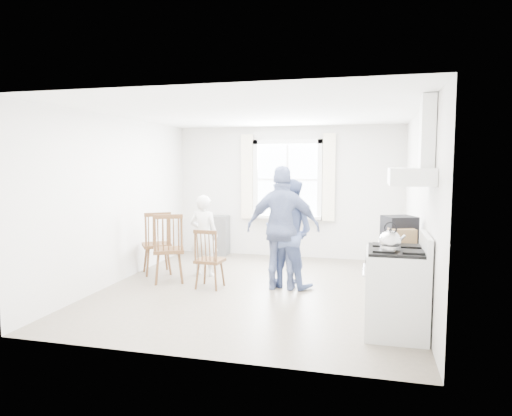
{
  "coord_description": "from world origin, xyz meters",
  "views": [
    {
      "loc": [
        1.61,
        -6.47,
        1.89
      ],
      "look_at": [
        -0.07,
        0.2,
        1.2
      ],
      "focal_mm": 32.0,
      "sensor_mm": 36.0,
      "label": 1
    }
  ],
  "objects_px": {
    "windsor_chair_c": "(168,241)",
    "low_cabinet": "(399,279)",
    "gas_stove": "(396,291)",
    "person_left": "(204,235)",
    "person_right": "(283,228)",
    "windsor_chair_a": "(157,236)",
    "windsor_chair_b": "(207,253)",
    "person_mid": "(289,233)",
    "stereo_stack": "(399,229)"
  },
  "relations": [
    {
      "from": "low_cabinet",
      "to": "person_left",
      "type": "distance_m",
      "value": 3.29
    },
    {
      "from": "gas_stove",
      "to": "low_cabinet",
      "type": "xyz_separation_m",
      "value": [
        0.07,
        0.7,
        -0.03
      ]
    },
    {
      "from": "stereo_stack",
      "to": "person_right",
      "type": "bearing_deg",
      "value": 156.41
    },
    {
      "from": "stereo_stack",
      "to": "person_mid",
      "type": "bearing_deg",
      "value": 150.95
    },
    {
      "from": "person_mid",
      "to": "person_right",
      "type": "relative_size",
      "value": 0.89
    },
    {
      "from": "windsor_chair_b",
      "to": "person_right",
      "type": "relative_size",
      "value": 0.49
    },
    {
      "from": "stereo_stack",
      "to": "gas_stove",
      "type": "bearing_deg",
      "value": -94.18
    },
    {
      "from": "person_left",
      "to": "person_right",
      "type": "height_order",
      "value": "person_right"
    },
    {
      "from": "gas_stove",
      "to": "windsor_chair_a",
      "type": "bearing_deg",
      "value": 154.46
    },
    {
      "from": "stereo_stack",
      "to": "windsor_chair_b",
      "type": "height_order",
      "value": "stereo_stack"
    },
    {
      "from": "gas_stove",
      "to": "windsor_chair_c",
      "type": "xyz_separation_m",
      "value": [
        -3.33,
        1.33,
        0.19
      ]
    },
    {
      "from": "windsor_chair_c",
      "to": "low_cabinet",
      "type": "bearing_deg",
      "value": -10.54
    },
    {
      "from": "gas_stove",
      "to": "person_left",
      "type": "bearing_deg",
      "value": 146.95
    },
    {
      "from": "windsor_chair_a",
      "to": "person_mid",
      "type": "relative_size",
      "value": 0.65
    },
    {
      "from": "low_cabinet",
      "to": "gas_stove",
      "type": "bearing_deg",
      "value": -95.68
    },
    {
      "from": "low_cabinet",
      "to": "stereo_stack",
      "type": "distance_m",
      "value": 0.62
    },
    {
      "from": "gas_stove",
      "to": "windsor_chair_b",
      "type": "height_order",
      "value": "gas_stove"
    },
    {
      "from": "person_left",
      "to": "person_right",
      "type": "xyz_separation_m",
      "value": [
        1.43,
        -0.47,
        0.24
      ]
    },
    {
      "from": "windsor_chair_c",
      "to": "person_right",
      "type": "relative_size",
      "value": 0.6
    },
    {
      "from": "windsor_chair_b",
      "to": "person_mid",
      "type": "relative_size",
      "value": 0.55
    },
    {
      "from": "gas_stove",
      "to": "person_mid",
      "type": "height_order",
      "value": "person_mid"
    },
    {
      "from": "low_cabinet",
      "to": "windsor_chair_a",
      "type": "bearing_deg",
      "value": 164.06
    },
    {
      "from": "person_left",
      "to": "person_mid",
      "type": "distance_m",
      "value": 1.52
    },
    {
      "from": "person_left",
      "to": "person_right",
      "type": "bearing_deg",
      "value": 166.0
    },
    {
      "from": "person_mid",
      "to": "person_right",
      "type": "distance_m",
      "value": 0.2
    },
    {
      "from": "person_mid",
      "to": "person_right",
      "type": "bearing_deg",
      "value": 87.18
    },
    {
      "from": "person_mid",
      "to": "stereo_stack",
      "type": "bearing_deg",
      "value": 166.95
    },
    {
      "from": "windsor_chair_a",
      "to": "person_left",
      "type": "distance_m",
      "value": 0.79
    },
    {
      "from": "windsor_chair_b",
      "to": "windsor_chair_c",
      "type": "distance_m",
      "value": 0.73
    },
    {
      "from": "low_cabinet",
      "to": "person_left",
      "type": "height_order",
      "value": "person_left"
    },
    {
      "from": "gas_stove",
      "to": "low_cabinet",
      "type": "distance_m",
      "value": 0.7
    },
    {
      "from": "low_cabinet",
      "to": "person_right",
      "type": "relative_size",
      "value": 0.49
    },
    {
      "from": "person_right",
      "to": "person_mid",
      "type": "bearing_deg",
      "value": -114.01
    },
    {
      "from": "windsor_chair_c",
      "to": "person_right",
      "type": "height_order",
      "value": "person_right"
    },
    {
      "from": "low_cabinet",
      "to": "windsor_chair_b",
      "type": "height_order",
      "value": "windsor_chair_b"
    },
    {
      "from": "windsor_chair_a",
      "to": "windsor_chair_b",
      "type": "relative_size",
      "value": 1.18
    },
    {
      "from": "windsor_chair_c",
      "to": "person_left",
      "type": "height_order",
      "value": "person_left"
    },
    {
      "from": "windsor_chair_a",
      "to": "person_mid",
      "type": "bearing_deg",
      "value": -4.17
    },
    {
      "from": "windsor_chair_c",
      "to": "person_left",
      "type": "distance_m",
      "value": 0.7
    },
    {
      "from": "gas_stove",
      "to": "windsor_chair_b",
      "type": "distance_m",
      "value": 2.88
    },
    {
      "from": "stereo_stack",
      "to": "windsor_chair_b",
      "type": "xyz_separation_m",
      "value": [
        -2.69,
        0.4,
        -0.51
      ]
    },
    {
      "from": "person_left",
      "to": "low_cabinet",
      "type": "bearing_deg",
      "value": 162.13
    },
    {
      "from": "person_mid",
      "to": "person_right",
      "type": "xyz_separation_m",
      "value": [
        -0.05,
        -0.16,
        0.1
      ]
    },
    {
      "from": "windsor_chair_b",
      "to": "windsor_chair_c",
      "type": "height_order",
      "value": "windsor_chair_c"
    },
    {
      "from": "gas_stove",
      "to": "person_right",
      "type": "relative_size",
      "value": 0.61
    },
    {
      "from": "windsor_chair_a",
      "to": "low_cabinet",
      "type": "bearing_deg",
      "value": -15.94
    },
    {
      "from": "person_right",
      "to": "windsor_chair_c",
      "type": "bearing_deg",
      "value": -0.97
    },
    {
      "from": "windsor_chair_b",
      "to": "person_mid",
      "type": "height_order",
      "value": "person_mid"
    },
    {
      "from": "gas_stove",
      "to": "person_right",
      "type": "distance_m",
      "value": 2.17
    },
    {
      "from": "windsor_chair_b",
      "to": "person_right",
      "type": "bearing_deg",
      "value": 15.37
    }
  ]
}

